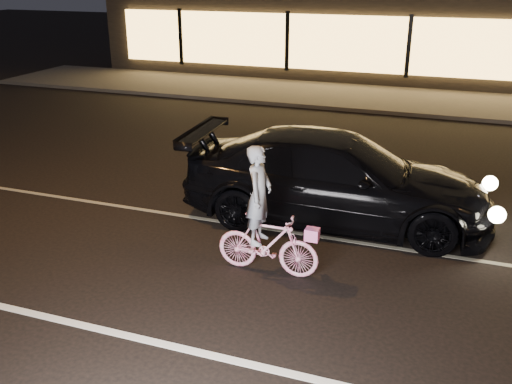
% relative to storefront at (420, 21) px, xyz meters
% --- Properties ---
extents(ground, '(90.00, 90.00, 0.00)m').
position_rel_storefront_xyz_m(ground, '(0.00, -18.97, -2.15)').
color(ground, black).
rests_on(ground, ground).
extents(lane_stripe_near, '(60.00, 0.12, 0.01)m').
position_rel_storefront_xyz_m(lane_stripe_near, '(0.00, -20.47, -2.14)').
color(lane_stripe_near, silver).
rests_on(lane_stripe_near, ground).
extents(lane_stripe_far, '(60.00, 0.10, 0.01)m').
position_rel_storefront_xyz_m(lane_stripe_far, '(0.00, -16.97, -2.14)').
color(lane_stripe_far, gray).
rests_on(lane_stripe_far, ground).
extents(sidewalk, '(30.00, 4.00, 0.12)m').
position_rel_storefront_xyz_m(sidewalk, '(0.00, -5.97, -2.09)').
color(sidewalk, '#383533').
rests_on(sidewalk, ground).
extents(storefront, '(25.40, 8.42, 4.20)m').
position_rel_storefront_xyz_m(storefront, '(0.00, 0.00, 0.00)').
color(storefront, black).
rests_on(storefront, ground).
extents(cyclist, '(1.54, 0.53, 1.94)m').
position_rel_storefront_xyz_m(cyclist, '(-0.51, -18.38, -1.46)').
color(cyclist, '#EB3078').
rests_on(cyclist, ground).
extents(sedan, '(5.47, 2.43, 1.55)m').
position_rel_storefront_xyz_m(sedan, '(0.05, -16.17, -1.37)').
color(sedan, black).
rests_on(sedan, ground).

